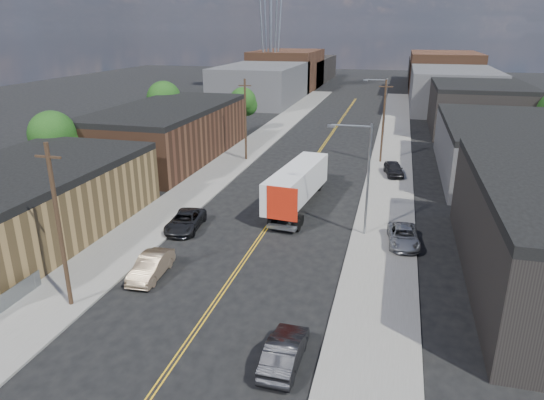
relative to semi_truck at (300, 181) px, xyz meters
The scene contains 28 objects.
ground 29.03m from the semi_truck, 92.97° to the left, with size 260.00×260.00×0.00m, color black.
centerline 14.17m from the semi_truck, 96.16° to the left, with size 0.32×120.00×0.01m, color gold.
sidewalk_left 17.86m from the semi_truck, 128.34° to the left, with size 5.00×140.00×0.15m, color slate.
sidewalk_right 16.19m from the semi_truck, 60.09° to the left, with size 5.00×140.00×0.15m, color slate.
warehouse_tan 23.49m from the semi_truck, 146.12° to the right, with size 12.00×22.00×5.60m.
warehouse_brown 23.41m from the semi_truck, 146.50° to the left, with size 12.00×26.00×6.60m.
industrial_right_b 25.36m from the semi_truck, 36.02° to the left, with size 14.00×24.00×6.10m.
industrial_right_c 45.78m from the semi_truck, 63.38° to the left, with size 14.00×22.00×7.60m.
skyline_left_a 67.45m from the semi_truck, 108.59° to the left, with size 16.00×30.00×8.00m, color #38393B.
skyline_right_a 66.55m from the semi_truck, 73.86° to the left, with size 16.00×30.00×8.00m, color #38393B.
skyline_left_b 91.51m from the semi_truck, 103.59° to the left, with size 16.00×26.00×10.00m, color #4C2E1E.
skyline_right_b 90.85m from the semi_truck, 78.25° to the left, with size 16.00×26.00×10.00m, color #4C2E1E.
skyline_left_c 111.02m from the semi_truck, 101.17° to the left, with size 16.00×40.00×7.00m, color black.
skyline_right_c 110.47m from the semi_truck, 80.36° to the left, with size 16.00×40.00×7.00m, color black.
streetlight_near 9.15m from the semi_truck, 44.98° to the right, with size 3.39×0.25×9.00m.
streetlight_far 29.70m from the semi_truck, 78.09° to the left, with size 3.39×0.25×9.00m.
utility_pole_left_near 23.40m from the semi_truck, 114.70° to the right, with size 1.60×0.26×10.00m.
utility_pole_left_far 17.20m from the semi_truck, 124.90° to the left, with size 1.60×0.26×10.00m.
utility_pole_right 18.41m from the semi_truck, 68.38° to the left, with size 1.60×0.26×10.00m.
tree_left_near 25.63m from the semi_truck, behind, with size 4.85×4.76×7.91m.
tree_left_mid 35.06m from the semi_truck, 136.78° to the left, with size 5.10×5.04×8.37m.
tree_left_far 34.63m from the semi_truck, 116.55° to the left, with size 4.35×4.20×6.97m.
semi_truck is the anchor object (origin of this frame).
car_left_b 17.98m from the semi_truck, 112.20° to the right, with size 1.60×4.59×1.51m, color #806B54.
car_left_c 11.74m from the semi_truck, 132.76° to the right, with size 2.40×5.21×1.45m, color black.
car_right_oncoming 23.46m from the semi_truck, 80.46° to the right, with size 1.61×4.61×1.52m, color black.
car_right_lot_a 12.12m from the semi_truck, 37.96° to the right, with size 2.22×4.81×1.34m, color #939497.
car_right_lot_c 14.12m from the semi_truck, 53.42° to the left, with size 1.77×4.40×1.50m, color black.
Camera 1 is at (9.76, -11.41, 15.74)m, focal length 32.00 mm.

